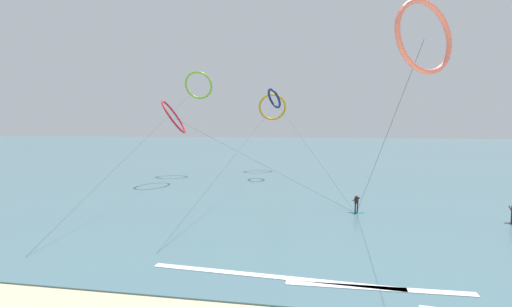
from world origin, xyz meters
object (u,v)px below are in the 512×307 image
Objects in this scene: kite_coral at (424,37)px; kite_lime at (198,85)px; kite_amber at (272,107)px; kite_crimson at (174,117)px; surfer_teal at (356,205)px; kite_navy at (274,99)px.

kite_lime is at bearing 85.82° from kite_coral.
kite_crimson is at bearing 49.56° from kite_amber.
kite_crimson is 12.02m from kite_lime.
kite_navy is at bearing 73.74° from surfer_teal.
kite_coral reaches higher than kite_navy.
kite_crimson reaches higher than surfer_teal.
kite_lime is 2.45× the size of kite_coral.
surfer_teal is 0.07× the size of kite_navy.
kite_navy is 9.04m from kite_amber.
kite_amber is (11.40, 17.91, 2.01)m from kite_crimson.
kite_lime is 13.90m from kite_amber.
kite_amber reaches higher than kite_crimson.
kite_amber is (-13.88, 48.31, -1.24)m from kite_coral.
kite_crimson is at bearing 91.73° from kite_lime.
kite_coral is at bearing -125.02° from surfer_teal.
kite_lime reaches higher than kite_crimson.
kite_crimson is 0.54× the size of kite_amber.
kite_navy is at bearing 174.22° from kite_lime.
kite_crimson is 39.67m from kite_coral.
kite_coral is at bearing 123.25° from kite_lime.
surfer_teal is 0.04× the size of kite_lime.
kite_navy is 0.53× the size of kite_amber.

